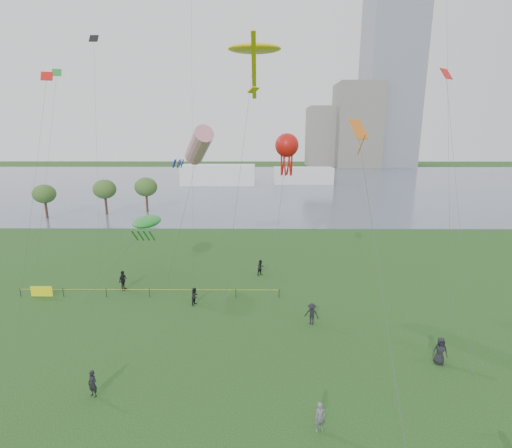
{
  "coord_description": "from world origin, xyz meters",
  "views": [
    {
      "loc": [
        0.19,
        -17.53,
        14.58
      ],
      "look_at": [
        0.0,
        10.0,
        8.0
      ],
      "focal_mm": 26.0,
      "sensor_mm": 36.0,
      "label": 1
    }
  ],
  "objects_px": {
    "kite_octopus": "(287,146)",
    "kite_stingray": "(254,49)",
    "fence": "(83,291)",
    "kite_flyer": "(320,417)"
  },
  "relations": [
    {
      "from": "kite_octopus",
      "to": "kite_stingray",
      "type": "bearing_deg",
      "value": 166.27
    },
    {
      "from": "fence",
      "to": "kite_flyer",
      "type": "height_order",
      "value": "kite_flyer"
    },
    {
      "from": "kite_stingray",
      "to": "kite_octopus",
      "type": "xyz_separation_m",
      "value": [
        3.12,
        -0.21,
        -8.66
      ]
    },
    {
      "from": "kite_stingray",
      "to": "kite_flyer",
      "type": "bearing_deg",
      "value": -83.2
    },
    {
      "from": "fence",
      "to": "kite_stingray",
      "type": "bearing_deg",
      "value": 17.41
    },
    {
      "from": "fence",
      "to": "kite_octopus",
      "type": "distance_m",
      "value": 23.48
    },
    {
      "from": "kite_flyer",
      "to": "kite_octopus",
      "type": "distance_m",
      "value": 24.28
    },
    {
      "from": "kite_flyer",
      "to": "kite_stingray",
      "type": "bearing_deg",
      "value": 85.45
    },
    {
      "from": "kite_flyer",
      "to": "fence",
      "type": "bearing_deg",
      "value": 126.45
    },
    {
      "from": "kite_flyer",
      "to": "kite_stingray",
      "type": "height_order",
      "value": "kite_stingray"
    }
  ]
}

